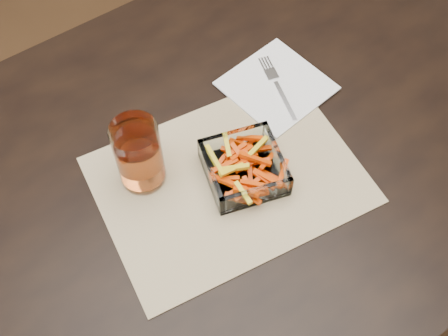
{
  "coord_description": "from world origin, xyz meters",
  "views": [
    {
      "loc": [
        -0.39,
        -0.45,
        1.61
      ],
      "look_at": [
        -0.1,
        -0.04,
        0.78
      ],
      "focal_mm": 45.0,
      "sensor_mm": 36.0,
      "label": 1
    }
  ],
  "objects_px": {
    "dining_table": "(255,163)",
    "fork": "(277,85)",
    "tumbler": "(139,156)",
    "glass_bowl": "(244,169)"
  },
  "relations": [
    {
      "from": "glass_bowl",
      "to": "tumbler",
      "type": "bearing_deg",
      "value": 145.73
    },
    {
      "from": "tumbler",
      "to": "fork",
      "type": "relative_size",
      "value": 0.85
    },
    {
      "from": "glass_bowl",
      "to": "tumbler",
      "type": "relative_size",
      "value": 1.15
    },
    {
      "from": "dining_table",
      "to": "fork",
      "type": "xyz_separation_m",
      "value": [
        0.1,
        0.07,
        0.1
      ]
    },
    {
      "from": "dining_table",
      "to": "fork",
      "type": "relative_size",
      "value": 9.72
    },
    {
      "from": "glass_bowl",
      "to": "fork",
      "type": "bearing_deg",
      "value": 35.91
    },
    {
      "from": "tumbler",
      "to": "glass_bowl",
      "type": "bearing_deg",
      "value": -34.27
    },
    {
      "from": "tumbler",
      "to": "dining_table",
      "type": "bearing_deg",
      "value": -12.38
    },
    {
      "from": "dining_table",
      "to": "glass_bowl",
      "type": "height_order",
      "value": "glass_bowl"
    },
    {
      "from": "glass_bowl",
      "to": "dining_table",
      "type": "bearing_deg",
      "value": 36.66
    }
  ]
}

